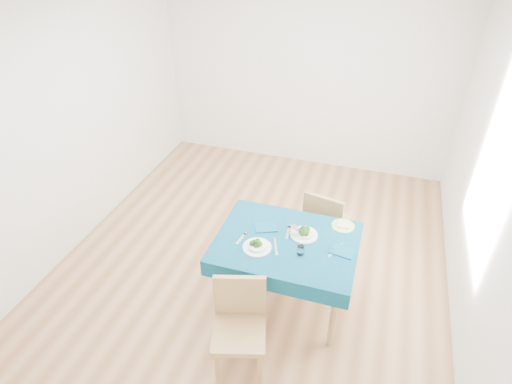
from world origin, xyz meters
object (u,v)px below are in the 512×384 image
(table, at_px, (285,272))
(bowl_near, at_px, (257,244))
(chair_far, at_px, (328,214))
(side_plate, at_px, (343,226))
(bowl_far, at_px, (304,232))
(chair_near, at_px, (239,325))

(table, distance_m, bowl_near, 0.50)
(chair_far, distance_m, side_plate, 0.56)
(bowl_near, relative_size, bowl_far, 1.02)
(table, xyz_separation_m, chair_far, (0.25, 0.83, 0.15))
(bowl_far, bearing_deg, side_plate, 36.85)
(chair_far, distance_m, bowl_far, 0.76)
(table, height_order, bowl_near, bowl_near)
(chair_far, bearing_deg, table, 84.84)
(chair_far, xyz_separation_m, bowl_near, (-0.47, -0.99, 0.27))
(chair_near, relative_size, bowl_far, 4.20)
(table, xyz_separation_m, chair_near, (-0.16, -0.81, 0.14))
(chair_near, relative_size, bowl_near, 4.12)
(chair_near, bearing_deg, chair_far, 59.43)
(table, bearing_deg, bowl_far, 43.48)
(bowl_near, bearing_deg, table, 36.96)
(chair_near, height_order, side_plate, chair_near)
(table, distance_m, side_plate, 0.69)
(bowl_near, height_order, side_plate, bowl_near)
(bowl_far, bearing_deg, bowl_near, -140.47)
(table, height_order, chair_near, chair_near)
(chair_near, distance_m, side_plate, 1.34)
(bowl_near, distance_m, side_plate, 0.85)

